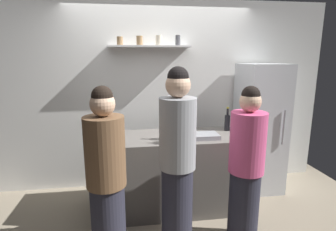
{
  "coord_description": "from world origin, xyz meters",
  "views": [
    {
      "loc": [
        -0.43,
        -2.52,
        1.84
      ],
      "look_at": [
        0.02,
        0.5,
        1.17
      ],
      "focal_mm": 28.72,
      "sensor_mm": 36.0,
      "label": 1
    }
  ],
  "objects_px": {
    "person_grey_hoodie": "(178,162)",
    "refrigerator": "(260,128)",
    "person_brown_jacket": "(107,181)",
    "person_pink_top": "(246,168)",
    "baking_pan": "(204,136)",
    "utensil_holder": "(169,138)",
    "wine_bottle_amber_glass": "(172,130)",
    "water_bottle_plastic": "(183,123)",
    "wine_bottle_dark_glass": "(227,122)"
  },
  "relations": [
    {
      "from": "person_grey_hoodie",
      "to": "refrigerator",
      "type": "bearing_deg",
      "value": -138.26
    },
    {
      "from": "person_brown_jacket",
      "to": "refrigerator",
      "type": "bearing_deg",
      "value": 110.04
    },
    {
      "from": "person_brown_jacket",
      "to": "person_pink_top",
      "type": "bearing_deg",
      "value": 84.58
    },
    {
      "from": "baking_pan",
      "to": "utensil_holder",
      "type": "relative_size",
      "value": 1.55
    },
    {
      "from": "refrigerator",
      "to": "baking_pan",
      "type": "bearing_deg",
      "value": -152.73
    },
    {
      "from": "person_pink_top",
      "to": "person_brown_jacket",
      "type": "bearing_deg",
      "value": -53.05
    },
    {
      "from": "wine_bottle_amber_glass",
      "to": "person_grey_hoodie",
      "type": "distance_m",
      "value": 0.59
    },
    {
      "from": "utensil_holder",
      "to": "wine_bottle_amber_glass",
      "type": "relative_size",
      "value": 0.72
    },
    {
      "from": "refrigerator",
      "to": "person_brown_jacket",
      "type": "height_order",
      "value": "refrigerator"
    },
    {
      "from": "water_bottle_plastic",
      "to": "person_grey_hoodie",
      "type": "height_order",
      "value": "person_grey_hoodie"
    },
    {
      "from": "utensil_holder",
      "to": "person_brown_jacket",
      "type": "xyz_separation_m",
      "value": [
        -0.63,
        -0.57,
        -0.18
      ]
    },
    {
      "from": "baking_pan",
      "to": "person_pink_top",
      "type": "distance_m",
      "value": 0.66
    },
    {
      "from": "wine_bottle_dark_glass",
      "to": "person_grey_hoodie",
      "type": "distance_m",
      "value": 1.18
    },
    {
      "from": "wine_bottle_amber_glass",
      "to": "water_bottle_plastic",
      "type": "relative_size",
      "value": 1.32
    },
    {
      "from": "wine_bottle_dark_glass",
      "to": "baking_pan",
      "type": "bearing_deg",
      "value": -144.28
    },
    {
      "from": "refrigerator",
      "to": "person_pink_top",
      "type": "distance_m",
      "value": 1.26
    },
    {
      "from": "refrigerator",
      "to": "person_pink_top",
      "type": "bearing_deg",
      "value": -122.21
    },
    {
      "from": "baking_pan",
      "to": "utensil_holder",
      "type": "height_order",
      "value": "utensil_holder"
    },
    {
      "from": "utensil_holder",
      "to": "person_pink_top",
      "type": "distance_m",
      "value": 0.85
    },
    {
      "from": "baking_pan",
      "to": "wine_bottle_amber_glass",
      "type": "height_order",
      "value": "wine_bottle_amber_glass"
    },
    {
      "from": "wine_bottle_dark_glass",
      "to": "person_pink_top",
      "type": "bearing_deg",
      "value": -97.75
    },
    {
      "from": "baking_pan",
      "to": "wine_bottle_dark_glass",
      "type": "distance_m",
      "value": 0.48
    },
    {
      "from": "utensil_holder",
      "to": "water_bottle_plastic",
      "type": "relative_size",
      "value": 0.94
    },
    {
      "from": "person_grey_hoodie",
      "to": "person_pink_top",
      "type": "xyz_separation_m",
      "value": [
        0.68,
        -0.0,
        -0.1
      ]
    },
    {
      "from": "water_bottle_plastic",
      "to": "person_pink_top",
      "type": "bearing_deg",
      "value": -64.32
    },
    {
      "from": "wine_bottle_amber_glass",
      "to": "person_grey_hoodie",
      "type": "xyz_separation_m",
      "value": [
        -0.04,
        -0.56,
        -0.16
      ]
    },
    {
      "from": "utensil_holder",
      "to": "person_brown_jacket",
      "type": "bearing_deg",
      "value": -137.79
    },
    {
      "from": "person_pink_top",
      "to": "baking_pan",
      "type": "bearing_deg",
      "value": -123.81
    },
    {
      "from": "person_grey_hoodie",
      "to": "water_bottle_plastic",
      "type": "bearing_deg",
      "value": -100.62
    },
    {
      "from": "wine_bottle_amber_glass",
      "to": "person_grey_hoodie",
      "type": "relative_size",
      "value": 0.17
    },
    {
      "from": "person_pink_top",
      "to": "water_bottle_plastic",
      "type": "bearing_deg",
      "value": -122.82
    },
    {
      "from": "baking_pan",
      "to": "wine_bottle_dark_glass",
      "type": "relative_size",
      "value": 1.13
    },
    {
      "from": "utensil_holder",
      "to": "person_pink_top",
      "type": "bearing_deg",
      "value": -32.75
    },
    {
      "from": "baking_pan",
      "to": "water_bottle_plastic",
      "type": "xyz_separation_m",
      "value": [
        -0.18,
        0.34,
        0.08
      ]
    },
    {
      "from": "refrigerator",
      "to": "person_pink_top",
      "type": "relative_size",
      "value": 1.11
    },
    {
      "from": "refrigerator",
      "to": "person_pink_top",
      "type": "height_order",
      "value": "refrigerator"
    },
    {
      "from": "baking_pan",
      "to": "person_brown_jacket",
      "type": "bearing_deg",
      "value": -146.06
    },
    {
      "from": "baking_pan",
      "to": "water_bottle_plastic",
      "type": "distance_m",
      "value": 0.39
    },
    {
      "from": "wine_bottle_dark_glass",
      "to": "person_pink_top",
      "type": "relative_size",
      "value": 0.19
    },
    {
      "from": "baking_pan",
      "to": "utensil_holder",
      "type": "bearing_deg",
      "value": -161.97
    },
    {
      "from": "water_bottle_plastic",
      "to": "person_pink_top",
      "type": "xyz_separation_m",
      "value": [
        0.44,
        -0.92,
        -0.25
      ]
    },
    {
      "from": "wine_bottle_dark_glass",
      "to": "refrigerator",
      "type": "bearing_deg",
      "value": 20.52
    },
    {
      "from": "utensil_holder",
      "to": "wine_bottle_dark_glass",
      "type": "relative_size",
      "value": 0.73
    },
    {
      "from": "wine_bottle_amber_glass",
      "to": "person_pink_top",
      "type": "height_order",
      "value": "person_pink_top"
    },
    {
      "from": "refrigerator",
      "to": "wine_bottle_dark_glass",
      "type": "relative_size",
      "value": 5.82
    },
    {
      "from": "wine_bottle_dark_glass",
      "to": "water_bottle_plastic",
      "type": "bearing_deg",
      "value": 173.3
    },
    {
      "from": "baking_pan",
      "to": "water_bottle_plastic",
      "type": "bearing_deg",
      "value": 117.34
    },
    {
      "from": "wine_bottle_dark_glass",
      "to": "water_bottle_plastic",
      "type": "relative_size",
      "value": 1.3
    },
    {
      "from": "refrigerator",
      "to": "water_bottle_plastic",
      "type": "xyz_separation_m",
      "value": [
        -1.12,
        -0.14,
        0.15
      ]
    },
    {
      "from": "person_brown_jacket",
      "to": "wine_bottle_dark_glass",
      "type": "bearing_deg",
      "value": 113.55
    }
  ]
}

